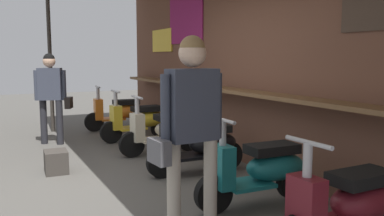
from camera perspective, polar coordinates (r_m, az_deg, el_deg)
The scene contains 11 objects.
ground_plane at distance 5.21m, azimuth -9.14°, elevation -10.51°, with size 28.14×28.14×0.00m, color #56544F.
market_stall_facade at distance 5.80m, azimuth 8.39°, elevation 10.13°, with size 10.05×2.53×3.36m.
scooter_orange at distance 8.98m, azimuth -9.92°, elevation -0.55°, with size 0.49×1.40×0.97m.
scooter_yellow at distance 7.77m, azimuth -7.19°, elevation -1.67°, with size 0.46×1.40×0.97m.
scooter_cream at distance 6.67m, azimuth -3.73°, elevation -3.09°, with size 0.46×1.40×0.97m.
scooter_black at distance 5.55m, azimuth 1.38°, elevation -5.16°, with size 0.46×1.40×0.97m.
scooter_teal at distance 4.43m, azimuth 9.80°, elevation -8.44°, with size 0.46×1.40×0.97m.
scooter_maroon at distance 3.60m, azimuth 21.31°, elevation -12.54°, with size 0.46×1.40×0.97m.
shopper_with_handbag at distance 3.44m, azimuth -0.16°, elevation -1.07°, with size 0.29×0.68×1.75m.
shopper_browsing at distance 7.73m, azimuth -19.10°, elevation 2.45°, with size 0.41×0.66×1.64m.
merchandise_crate at distance 5.90m, azimuth -18.48°, elevation -7.14°, with size 0.37×0.30×0.30m, color #3D3833.
Camera 1 is at (4.74, -1.47, 1.57)m, focal length 38.12 mm.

